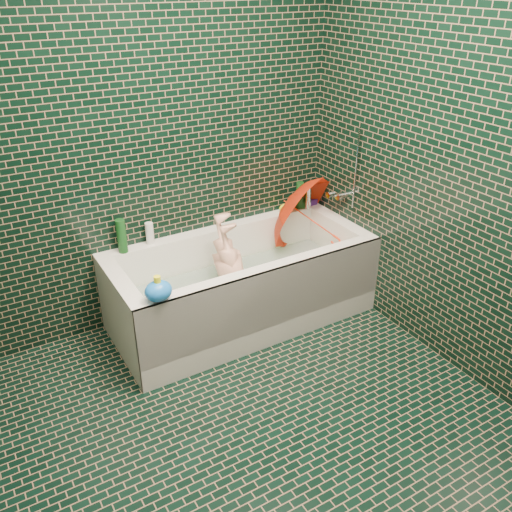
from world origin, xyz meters
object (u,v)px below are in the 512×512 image
bathtub (243,292)px  umbrella (313,221)px  child (235,284)px  bath_toy (158,291)px  rubber_duck (286,207)px

bathtub → umbrella: (0.63, 0.11, 0.33)m
bathtub → child: size_ratio=1.85×
bathtub → bath_toy: (-0.69, -0.33, 0.40)m
rubber_duck → bath_toy: bath_toy is taller
child → bath_toy: 0.75m
child → bathtub: bearing=131.2°
child → umbrella: 0.75m
child → bath_toy: size_ratio=5.12×
bathtub → bath_toy: bath_toy is taller
child → rubber_duck: 0.76m
child → umbrella: size_ratio=1.58×
umbrella → bath_toy: size_ratio=3.25×
umbrella → rubber_duck: bearing=93.2°
bathtub → bath_toy: bearing=-154.8°
bathtub → umbrella: 0.72m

